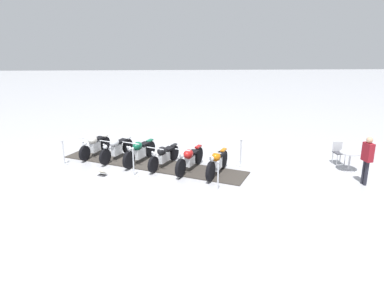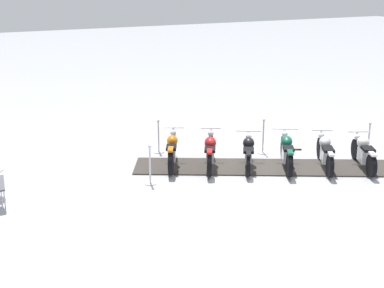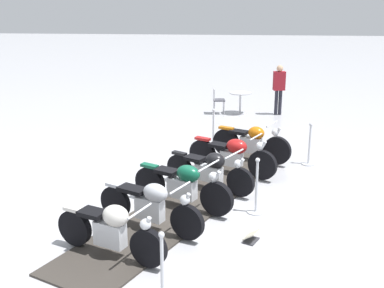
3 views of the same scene
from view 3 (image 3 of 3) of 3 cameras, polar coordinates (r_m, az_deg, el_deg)
name	(u,v)px [view 3 (image 3 of 3)]	position (r m, az deg, el deg)	size (l,w,h in m)	color
ground_plane	(196,198)	(10.59, 0.46, -6.22)	(80.00, 80.00, 0.00)	#B2B2B7
display_platform	(196,198)	(10.59, 0.46, -6.13)	(7.79, 1.42, 0.04)	#38332D
motorcycle_cream	(111,229)	(8.28, -9.18, -9.60)	(1.99, 1.01, 0.93)	black
motorcycle_chrome	(151,204)	(9.07, -4.70, -6.89)	(2.06, 1.15, 0.95)	black
motorcycle_forest	(183,185)	(9.94, -0.99, -4.66)	(2.08, 1.21, 1.00)	black
motorcycle_black	(211,169)	(10.84, 2.13, -2.89)	(1.97, 1.23, 0.92)	black
motorcycle_maroon	(233,154)	(11.79, 4.69, -1.18)	(2.08, 1.16, 1.01)	black
motorcycle_copper	(252,142)	(12.76, 6.85, 0.21)	(1.97, 1.05, 1.04)	black
stanchion_right_rear	(309,152)	(12.85, 13.22, -0.89)	(0.35, 0.35, 1.08)	silver
stanchion_right_front	(162,274)	(7.28, -3.42, -14.62)	(0.28, 0.28, 1.04)	silver
stanchion_right_mid	(256,196)	(9.90, 7.34, -5.87)	(0.34, 0.34, 1.14)	silver
stanchion_left_rear	(213,135)	(13.83, 2.44, 1.02)	(0.33, 0.33, 1.12)	silver
info_placard	(251,238)	(8.93, 6.76, -10.60)	(0.33, 0.37, 0.21)	#333338
cafe_table	(240,98)	(17.74, 5.54, 5.29)	(0.79, 0.79, 0.76)	#B7B7BC
cafe_chair_near_table	(217,99)	(17.66, 2.89, 5.18)	(0.44, 0.44, 0.90)	#B7B7BC
bystander_person	(279,85)	(17.66, 9.90, 6.61)	(0.43, 0.28, 1.74)	#23232D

